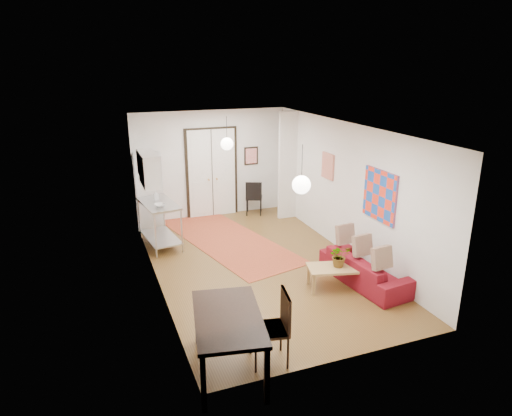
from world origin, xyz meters
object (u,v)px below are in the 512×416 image
object	(u,v)px
sofa	(365,269)
dining_chair_far	(266,319)
kitchen_counter	(159,217)
black_side_chair	(253,194)
fridge	(150,191)
coffee_table	(334,270)
dining_chair_near	(266,319)
dining_table	(228,322)

from	to	relation	value
sofa	dining_chair_far	distance (m)	3.07
dining_chair_far	kitchen_counter	bearing A→B (deg)	-160.74
sofa	dining_chair_far	xyz separation A→B (m)	(-2.67, -1.49, 0.34)
dining_chair_far	black_side_chair	world-z (taller)	dining_chair_far
fridge	dining_chair_far	size ratio (longest dim) A/B	1.78
coffee_table	black_side_chair	world-z (taller)	black_side_chair
coffee_table	fridge	bearing A→B (deg)	120.17
fridge	black_side_chair	distance (m)	2.88
sofa	fridge	size ratio (longest dim) A/B	1.03
sofa	fridge	distance (m)	5.84
dining_chair_near	black_side_chair	distance (m)	6.63
sofa	kitchen_counter	world-z (taller)	kitchen_counter
kitchen_counter	dining_chair_near	size ratio (longest dim) A/B	1.35
fridge	dining_chair_near	world-z (taller)	fridge
fridge	dining_table	distance (m)	6.30
coffee_table	dining_chair_near	distance (m)	2.51
coffee_table	kitchen_counter	bearing A→B (deg)	129.59
fridge	dining_chair_far	distance (m)	6.24
dining_table	dining_chair_near	distance (m)	0.63
coffee_table	black_side_chair	bearing A→B (deg)	88.38
dining_chair_near	black_side_chair	bearing A→B (deg)	171.96
dining_table	dining_chair_far	world-z (taller)	dining_chair_far
coffee_table	dining_table	bearing A→B (deg)	-148.04
coffee_table	dining_chair_near	bearing A→B (deg)	-142.90
kitchen_counter	fridge	distance (m)	1.42
coffee_table	kitchen_counter	xyz separation A→B (m)	(-2.72, 3.29, 0.32)
sofa	kitchen_counter	xyz separation A→B (m)	(-3.39, 3.31, 0.41)
sofa	dining_chair_far	bearing A→B (deg)	112.68
fridge	dining_chair_near	size ratio (longest dim) A/B	1.78
kitchen_counter	black_side_chair	xyz separation A→B (m)	(2.85, 1.49, -0.13)
dining_chair_near	fridge	bearing A→B (deg)	-162.62
dining_chair_near	black_side_chair	xyz separation A→B (m)	(2.13, 6.28, -0.06)
kitchen_counter	fridge	world-z (taller)	fridge
coffee_table	kitchen_counter	size ratio (longest dim) A/B	0.75
dining_chair_near	dining_chair_far	distance (m)	0.00
dining_chair_far	black_side_chair	distance (m)	6.63
coffee_table	fridge	size ratio (longest dim) A/B	0.57
sofa	dining_table	distance (m)	3.67
dining_table	black_side_chair	distance (m)	6.95
dining_chair_near	black_side_chair	world-z (taller)	dining_chair_near
black_side_chair	sofa	bearing A→B (deg)	119.46
dining_chair_far	black_side_chair	xyz separation A→B (m)	(2.13, 6.28, -0.06)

